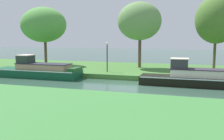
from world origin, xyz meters
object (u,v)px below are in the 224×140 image
(lamp_post, at_px, (107,53))
(forest_barge, at_px, (38,71))
(willow_tree_centre, at_px, (139,21))
(black_narrowboat, at_px, (207,78))
(willow_tree_left, at_px, (43,25))
(willow_tree_right, at_px, (217,20))

(lamp_post, bearing_deg, forest_barge, -156.42)
(willow_tree_centre, bearing_deg, forest_barge, -141.53)
(black_narrowboat, distance_m, willow_tree_left, 17.91)
(willow_tree_left, bearing_deg, black_narrowboat, -19.15)
(black_narrowboat, xyz_separation_m, willow_tree_centre, (-5.95, 5.97, 4.36))
(forest_barge, relative_size, willow_tree_left, 1.23)
(forest_barge, bearing_deg, willow_tree_left, 117.64)
(black_narrowboat, xyz_separation_m, willow_tree_left, (-16.45, 5.71, 4.17))
(willow_tree_centre, distance_m, willow_tree_right, 7.18)
(willow_tree_left, distance_m, lamp_post, 9.45)
(forest_barge, height_order, willow_tree_right, willow_tree_right)
(forest_barge, bearing_deg, willow_tree_centre, 38.47)
(black_narrowboat, height_order, willow_tree_left, willow_tree_left)
(willow_tree_right, xyz_separation_m, lamp_post, (-9.16, -4.82, -2.97))
(black_narrowboat, xyz_separation_m, lamp_post, (-8.04, 2.36, 1.47))
(willow_tree_right, relative_size, lamp_post, 2.64)
(willow_tree_centre, height_order, willow_tree_right, willow_tree_right)
(willow_tree_left, bearing_deg, willow_tree_right, 4.78)
(willow_tree_left, bearing_deg, forest_barge, -62.36)
(willow_tree_left, bearing_deg, lamp_post, -21.71)
(willow_tree_left, height_order, willow_tree_right, willow_tree_right)
(black_narrowboat, relative_size, willow_tree_left, 1.42)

